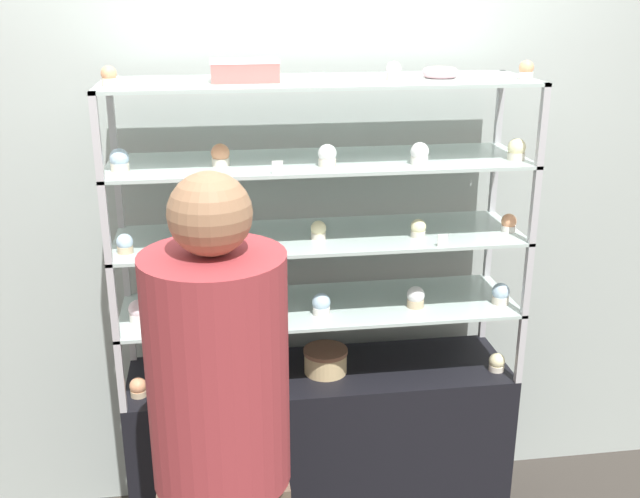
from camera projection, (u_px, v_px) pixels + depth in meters
back_wall at (308, 207)px, 3.04m from camera, size 8.00×0.05×2.60m
display_base at (320, 452)px, 3.02m from camera, size 1.47×0.42×0.74m
display_riser_lower at (320, 309)px, 2.81m from camera, size 1.47×0.42×0.28m
display_riser_middle at (320, 239)px, 2.72m from camera, size 1.47×0.42×0.28m
display_riser_upper at (320, 164)px, 2.63m from camera, size 1.47×0.42×0.28m
display_riser_top at (320, 85)px, 2.53m from camera, size 1.47×0.42×0.28m
layer_cake_centerpiece at (326, 360)px, 2.87m from camera, size 0.17×0.17×0.10m
sheet_cake_frosted at (245, 70)px, 2.47m from camera, size 0.23×0.13×0.07m
cupcake_0 at (138, 388)px, 2.70m from camera, size 0.06×0.06×0.07m
cupcake_1 at (497, 363)px, 2.88m from camera, size 0.06×0.06×0.07m
price_tag_0 at (228, 397)px, 2.66m from camera, size 0.04×0.00×0.04m
cupcake_2 at (138, 311)px, 2.65m from camera, size 0.07×0.07×0.08m
cupcake_3 at (231, 305)px, 2.71m from camera, size 0.07×0.07×0.08m
cupcake_4 at (321, 304)px, 2.71m from camera, size 0.07×0.07×0.08m
cupcake_5 at (416, 297)px, 2.77m from camera, size 0.07×0.07×0.08m
cupcake_6 at (501, 294)px, 2.80m from camera, size 0.07×0.07×0.08m
price_tag_1 at (258, 324)px, 2.59m from camera, size 0.04×0.00×0.04m
cupcake_7 at (125, 244)px, 2.52m from camera, size 0.06×0.06×0.07m
cupcake_8 at (225, 235)px, 2.60m from camera, size 0.06×0.06×0.07m
cupcake_9 at (318, 230)px, 2.66m from camera, size 0.06×0.06×0.07m
cupcake_10 at (418, 229)px, 2.68m from camera, size 0.06×0.06×0.07m
cupcake_11 at (509, 223)px, 2.74m from camera, size 0.06×0.06×0.07m
price_tag_2 at (443, 240)px, 2.58m from camera, size 0.04×0.00×0.04m
cupcake_12 at (119, 160)px, 2.45m from camera, size 0.06×0.06×0.08m
cupcake_13 at (220, 155)px, 2.52m from camera, size 0.06×0.06×0.08m
cupcake_14 at (327, 156)px, 2.52m from camera, size 0.06×0.06×0.08m
cupcake_15 at (420, 154)px, 2.55m from camera, size 0.06×0.06×0.08m
cupcake_16 at (517, 150)px, 2.61m from camera, size 0.06×0.06×0.08m
price_tag_3 at (277, 167)px, 2.41m from camera, size 0.04×0.00×0.04m
cupcake_17 at (109, 76)px, 2.36m from camera, size 0.05×0.05×0.06m
cupcake_18 at (394, 71)px, 2.49m from camera, size 0.05×0.05×0.06m
cupcake_19 at (526, 70)px, 2.53m from camera, size 0.05×0.05×0.06m
price_tag_4 at (316, 80)px, 2.34m from camera, size 0.04×0.00×0.04m
donut_glazed at (440, 73)px, 2.58m from camera, size 0.12×0.12×0.03m
customer_figure at (221, 440)px, 2.16m from camera, size 0.40×0.40×1.70m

